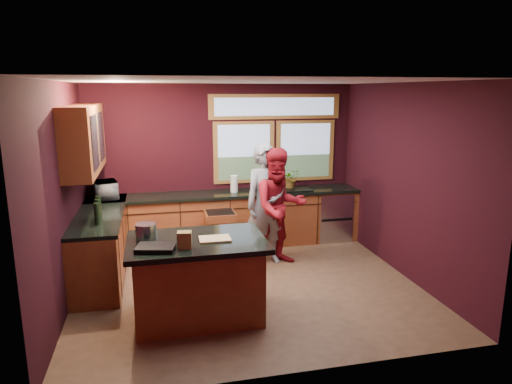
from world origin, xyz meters
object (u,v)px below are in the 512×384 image
object	(u,v)px
person_red	(279,207)
cutting_board	(215,239)
person_grey	(266,205)
stock_pot	(146,231)
island	(198,278)

from	to	relation	value
person_red	cutting_board	bearing A→B (deg)	-135.66
person_grey	stock_pot	bearing A→B (deg)	-153.34
stock_pot	person_grey	bearing A→B (deg)	37.99
island	cutting_board	size ratio (longest dim) A/B	4.43
person_red	stock_pot	world-z (taller)	person_red
island	stock_pot	size ratio (longest dim) A/B	6.46
person_red	stock_pot	bearing A→B (deg)	-153.73
island	cutting_board	xyz separation A→B (m)	(0.20, -0.05, 0.48)
person_grey	person_red	distance (m)	0.20
person_grey	stock_pot	distance (m)	2.21
cutting_board	stock_pot	bearing A→B (deg)	165.07
cutting_board	stock_pot	distance (m)	0.78
cutting_board	person_grey	bearing A→B (deg)	57.63
person_red	stock_pot	distance (m)	2.30
island	cutting_board	world-z (taller)	cutting_board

